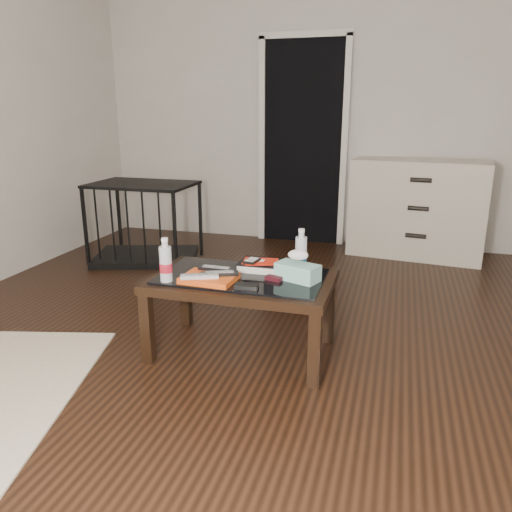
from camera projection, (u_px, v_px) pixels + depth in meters
The scene contains 18 objects.
ground at pixel (286, 348), 2.93m from camera, with size 5.00×5.00×0.00m, color black.
room_shell at pixel (291, 51), 2.46m from camera, with size 5.00×5.00×5.00m.
doorway at pixel (303, 142), 5.01m from camera, with size 0.90×0.08×2.07m.
coffee_table at pixel (242, 286), 2.78m from camera, with size 1.00×0.60×0.46m.
dresser at pixel (417, 209), 4.65m from camera, with size 1.25×0.64×0.90m.
pet_crate at pixel (145, 236), 4.56m from camera, with size 1.04×0.84×0.71m.
magazines at pixel (209, 278), 2.67m from camera, with size 0.28×0.21×0.03m, color #DF4F15.
remote_silver at pixel (199, 276), 2.62m from camera, with size 0.20×0.05×0.02m, color #ADADB2.
remote_black_front at pixel (220, 273), 2.67m from camera, with size 0.20×0.05×0.02m, color black.
remote_black_back at pixel (216, 269), 2.75m from camera, with size 0.20×0.05×0.02m, color black.
textbook at pixel (262, 265), 2.86m from camera, with size 0.25×0.20×0.05m, color black.
dvd_mailers at pixel (260, 261), 2.86m from camera, with size 0.19×0.14×0.01m, color red.
ipod at pixel (252, 260), 2.83m from camera, with size 0.06×0.10×0.02m, color black.
flip_phone at pixel (274, 278), 2.68m from camera, with size 0.09×0.05×0.02m, color #330B11.
wallet at pixel (247, 286), 2.56m from camera, with size 0.12×0.07×0.02m, color black.
water_bottle_left at pixel (166, 260), 2.64m from camera, with size 0.07×0.07×0.24m, color #B7BDC2.
water_bottle_right at pixel (301, 249), 2.83m from camera, with size 0.07×0.07×0.24m, color silver.
tissue_box at pixel (298, 272), 2.68m from camera, with size 0.23×0.12×0.09m, color teal.
Camera 1 is at (0.56, -2.60, 1.35)m, focal length 35.00 mm.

